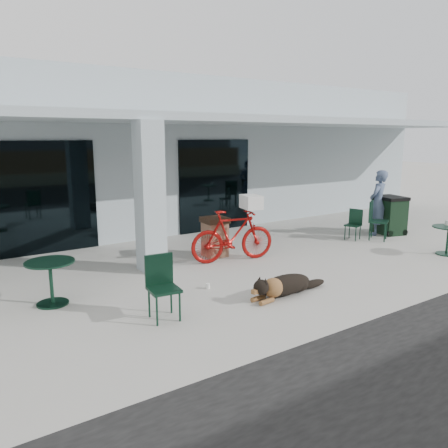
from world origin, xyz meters
TOP-DOWN VIEW (x-y plane):
  - ground at (0.00, 0.00)m, footprint 80.00×80.00m
  - building at (0.00, 8.50)m, footprint 22.00×7.00m
  - storefront_glass_left at (-3.20, 4.98)m, footprint 2.80×0.06m
  - storefront_glass_right at (1.80, 4.98)m, footprint 2.40×0.06m
  - column at (-1.50, 2.30)m, footprint 0.50×0.50m
  - overhang at (0.00, 3.60)m, footprint 22.00×2.80m
  - bicycle at (0.31, 1.90)m, footprint 2.05×0.97m
  - laundry_basket at (0.75, 1.80)m, footprint 0.49×0.59m
  - dog at (-0.16, -0.42)m, footprint 1.33×0.58m
  - cup_near_dog at (-1.13, 0.64)m, footprint 0.09×0.09m
  - cafe_table_near at (-3.72, 1.44)m, footprint 1.04×1.04m
  - cafe_chair_near at (-2.42, -0.17)m, footprint 0.50×0.54m
  - cafe_table_far at (4.92, -0.50)m, footprint 0.88×0.88m
  - cafe_chair_far_a at (4.82, 1.40)m, footprint 0.68×0.70m
  - cafe_chair_far_b at (4.26, 1.80)m, footprint 0.51×0.49m
  - person at (5.34, 1.84)m, footprint 0.78×0.62m
  - cup_on_table at (5.04, -0.37)m, footprint 0.10×0.10m
  - trash_receptacle at (0.20, 2.48)m, footprint 0.58×0.58m
  - wheeled_bin at (5.76, 1.74)m, footprint 0.87×1.00m

SIDE VIEW (x-z plane):
  - ground at x=0.00m, z-range 0.00..0.00m
  - cup_near_dog at x=-1.13m, z-range 0.00..0.10m
  - dog at x=-0.16m, z-range 0.00..0.43m
  - cafe_table_far at x=4.92m, z-range 0.00..0.69m
  - cafe_table_near at x=-3.72m, z-range 0.00..0.76m
  - cafe_chair_far_b at x=4.26m, z-range 0.00..0.83m
  - trash_receptacle at x=0.20m, z-range 0.00..0.94m
  - cafe_chair_near at x=-2.42m, z-range 0.00..1.00m
  - cafe_chair_far_a at x=4.82m, z-range 0.00..1.07m
  - wheeled_bin at x=5.76m, z-range 0.00..1.10m
  - bicycle at x=0.31m, z-range 0.00..1.18m
  - cup_on_table at x=5.04m, z-range 0.69..0.80m
  - person at x=5.34m, z-range 0.00..1.86m
  - laundry_basket at x=0.75m, z-range 1.18..1.49m
  - storefront_glass_left at x=-3.20m, z-range 0.00..2.70m
  - storefront_glass_right at x=1.80m, z-range 0.00..2.70m
  - column at x=-1.50m, z-range 0.00..3.12m
  - building at x=0.00m, z-range 0.00..4.50m
  - overhang at x=0.00m, z-range 3.12..3.30m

